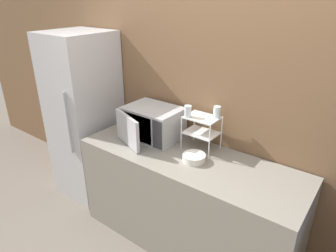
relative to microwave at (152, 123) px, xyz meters
name	(u,v)px	position (x,y,z in m)	size (l,w,h in m)	color
wall_back	(214,100)	(0.48, 0.28, 0.25)	(8.00, 0.06, 2.60)	brown
counter	(187,200)	(0.48, -0.11, -0.60)	(1.97, 0.69, 0.91)	gray
microwave	(152,123)	(0.00, 0.00, 0.00)	(0.52, 0.54, 0.30)	#ADADB2
dish_rack	(202,126)	(0.48, 0.09, 0.07)	(0.29, 0.22, 0.30)	white
glass_front_left	(188,111)	(0.38, 0.02, 0.20)	(0.06, 0.06, 0.10)	silver
glass_back_right	(217,112)	(0.59, 0.15, 0.20)	(0.06, 0.06, 0.10)	silver
bowl	(194,158)	(0.56, -0.13, -0.12)	(0.19, 0.19, 0.06)	silver
refrigerator	(85,117)	(-0.89, -0.08, -0.14)	(0.61, 0.66, 1.83)	#B7B7BC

